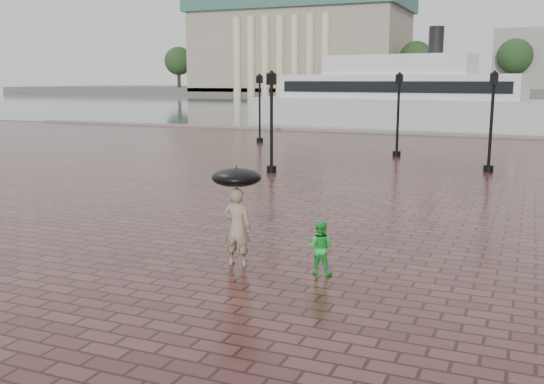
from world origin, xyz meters
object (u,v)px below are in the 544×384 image
Objects in this scene: child_pedestrian at (320,248)px; ferry_near at (398,98)px; street_lamps at (404,114)px; adult_pedestrian at (237,227)px.

ferry_near is (-7.01, 42.05, 1.98)m from child_pedestrian.
street_lamps is 20.79m from child_pedestrian.
adult_pedestrian is 1.52× the size of child_pedestrian.
street_lamps is at bearing -71.20° from ferry_near.
adult_pedestrian is at bearing -88.92° from street_lamps.
adult_pedestrian is 0.07× the size of ferry_near.
street_lamps is 20.77m from adult_pedestrian.
child_pedestrian is at bearing 178.81° from adult_pedestrian.
child_pedestrian is at bearing -74.12° from ferry_near.
ferry_near is (-5.11, 42.17, 1.68)m from adult_pedestrian.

